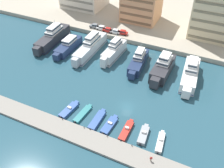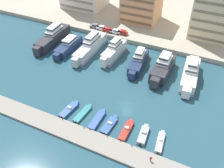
{
  "view_description": "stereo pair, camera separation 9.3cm",
  "coord_description": "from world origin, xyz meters",
  "px_view_note": "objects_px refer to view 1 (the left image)",
  "views": [
    {
      "loc": [
        17.68,
        -47.59,
        50.7
      ],
      "look_at": [
        -6.93,
        4.69,
        2.5
      ],
      "focal_mm": 40.0,
      "sensor_mm": 36.0,
      "label": 1
    },
    {
      "loc": [
        17.76,
        -47.55,
        50.7
      ],
      "look_at": [
        -6.93,
        4.69,
        2.5
      ],
      "focal_mm": 40.0,
      "sensor_mm": 36.0,
      "label": 2
    }
  ],
  "objects_px": {
    "motorboat_teal_left": "(83,114)",
    "car_grey_far_left": "(95,26)",
    "yacht_white_mid_right": "(190,74)",
    "yacht_navy_center": "(138,61)",
    "motorboat_white_mid_right": "(160,142)",
    "motorboat_blue_far_left": "(69,110)",
    "motorboat_grey_center_right": "(143,135)",
    "pedestrian_near_edge": "(151,158)",
    "car_white_left": "(101,28)",
    "motorboat_red_center": "(126,130)",
    "car_white_center_left": "(115,31)",
    "yacht_white_center_left": "(114,51)",
    "yacht_silver_mid_left": "(90,46)",
    "yacht_charcoal_center_right": "(163,68)",
    "car_red_center": "(123,32)",
    "motorboat_blue_mid_left": "(97,120)",
    "motorboat_blue_center_left": "(110,125)",
    "car_red_mid_left": "(108,30)",
    "yacht_navy_left": "(68,46)",
    "yacht_charcoal_far_left": "(53,37)"
  },
  "relations": [
    {
      "from": "motorboat_blue_mid_left",
      "to": "motorboat_blue_far_left",
      "type": "bearing_deg",
      "value": -179.73
    },
    {
      "from": "yacht_navy_center",
      "to": "yacht_white_mid_right",
      "type": "height_order",
      "value": "yacht_white_mid_right"
    },
    {
      "from": "pedestrian_near_edge",
      "to": "car_white_left",
      "type": "bearing_deg",
      "value": 127.38
    },
    {
      "from": "yacht_white_mid_right",
      "to": "motorboat_white_mid_right",
      "type": "xyz_separation_m",
      "value": [
        -1.11,
        -28.37,
        -1.93
      ]
    },
    {
      "from": "car_red_center",
      "to": "yacht_silver_mid_left",
      "type": "bearing_deg",
      "value": -114.31
    },
    {
      "from": "motorboat_white_mid_right",
      "to": "car_white_center_left",
      "type": "relative_size",
      "value": 1.69
    },
    {
      "from": "motorboat_grey_center_right",
      "to": "motorboat_white_mid_right",
      "type": "height_order",
      "value": "motorboat_grey_center_right"
    },
    {
      "from": "yacht_white_mid_right",
      "to": "motorboat_white_mid_right",
      "type": "distance_m",
      "value": 28.46
    },
    {
      "from": "yacht_silver_mid_left",
      "to": "car_red_center",
      "type": "xyz_separation_m",
      "value": [
        6.65,
        14.73,
        0.23
      ]
    },
    {
      "from": "car_red_center",
      "to": "yacht_white_center_left",
      "type": "bearing_deg",
      "value": -79.54
    },
    {
      "from": "yacht_charcoal_center_right",
      "to": "motorboat_white_mid_right",
      "type": "bearing_deg",
      "value": -74.33
    },
    {
      "from": "motorboat_blue_far_left",
      "to": "pedestrian_near_edge",
      "type": "distance_m",
      "value": 26.6
    },
    {
      "from": "motorboat_blue_center_left",
      "to": "car_grey_far_left",
      "type": "xyz_separation_m",
      "value": [
        -28.15,
        44.28,
        2.3
      ]
    },
    {
      "from": "yacht_charcoal_center_right",
      "to": "yacht_white_mid_right",
      "type": "distance_m",
      "value": 8.88
    },
    {
      "from": "motorboat_blue_far_left",
      "to": "car_white_left",
      "type": "bearing_deg",
      "value": 105.54
    },
    {
      "from": "yacht_navy_center",
      "to": "yacht_white_mid_right",
      "type": "bearing_deg",
      "value": -0.41
    },
    {
      "from": "motorboat_teal_left",
      "to": "motorboat_red_center",
      "type": "height_order",
      "value": "motorboat_red_center"
    },
    {
      "from": "car_grey_far_left",
      "to": "pedestrian_near_edge",
      "type": "distance_m",
      "value": 65.06
    },
    {
      "from": "yacht_white_mid_right",
      "to": "car_grey_far_left",
      "type": "bearing_deg",
      "value": 160.02
    },
    {
      "from": "yacht_silver_mid_left",
      "to": "yacht_charcoal_center_right",
      "type": "relative_size",
      "value": 1.27
    },
    {
      "from": "yacht_navy_left",
      "to": "car_white_center_left",
      "type": "height_order",
      "value": "yacht_navy_left"
    },
    {
      "from": "car_grey_far_left",
      "to": "pedestrian_near_edge",
      "type": "relative_size",
      "value": 2.6
    },
    {
      "from": "motorboat_blue_mid_left",
      "to": "motorboat_white_mid_right",
      "type": "relative_size",
      "value": 1.14
    },
    {
      "from": "yacht_white_center_left",
      "to": "motorboat_red_center",
      "type": "height_order",
      "value": "yacht_white_center_left"
    },
    {
      "from": "pedestrian_near_edge",
      "to": "motorboat_blue_center_left",
      "type": "bearing_deg",
      "value": 156.05
    },
    {
      "from": "motorboat_red_center",
      "to": "car_white_center_left",
      "type": "bearing_deg",
      "value": 117.94
    },
    {
      "from": "yacht_white_center_left",
      "to": "motorboat_blue_mid_left",
      "type": "relative_size",
      "value": 1.99
    },
    {
      "from": "motorboat_teal_left",
      "to": "car_grey_far_left",
      "type": "bearing_deg",
      "value": 114.27
    },
    {
      "from": "yacht_white_center_left",
      "to": "motorboat_teal_left",
      "type": "bearing_deg",
      "value": -81.75
    },
    {
      "from": "pedestrian_near_edge",
      "to": "yacht_navy_left",
      "type": "bearing_deg",
      "value": 142.78
    },
    {
      "from": "yacht_charcoal_center_right",
      "to": "motorboat_red_center",
      "type": "relative_size",
      "value": 2.26
    },
    {
      "from": "yacht_white_mid_right",
      "to": "car_red_mid_left",
      "type": "relative_size",
      "value": 4.81
    },
    {
      "from": "motorboat_grey_center_right",
      "to": "yacht_navy_center",
      "type": "bearing_deg",
      "value": 113.12
    },
    {
      "from": "yacht_navy_left",
      "to": "motorboat_blue_far_left",
      "type": "bearing_deg",
      "value": -56.85
    },
    {
      "from": "motorboat_blue_mid_left",
      "to": "car_red_center",
      "type": "relative_size",
      "value": 1.92
    },
    {
      "from": "pedestrian_near_edge",
      "to": "motorboat_white_mid_right",
      "type": "bearing_deg",
      "value": 85.85
    },
    {
      "from": "yacht_white_mid_right",
      "to": "motorboat_white_mid_right",
      "type": "height_order",
      "value": "yacht_white_mid_right"
    },
    {
      "from": "yacht_silver_mid_left",
      "to": "motorboat_blue_center_left",
      "type": "xyz_separation_m",
      "value": [
        21.96,
        -29.41,
        -2.07
      ]
    },
    {
      "from": "car_grey_far_left",
      "to": "pedestrian_near_edge",
      "type": "xyz_separation_m",
      "value": [
        41.41,
        -50.17,
        -1.06
      ]
    },
    {
      "from": "yacht_navy_left",
      "to": "yacht_navy_center",
      "type": "distance_m",
      "value": 27.56
    },
    {
      "from": "yacht_white_mid_right",
      "to": "pedestrian_near_edge",
      "type": "distance_m",
      "value": 34.59
    },
    {
      "from": "motorboat_blue_far_left",
      "to": "motorboat_white_mid_right",
      "type": "bearing_deg",
      "value": 0.38
    },
    {
      "from": "motorboat_blue_mid_left",
      "to": "motorboat_grey_center_right",
      "type": "height_order",
      "value": "motorboat_grey_center_right"
    },
    {
      "from": "yacht_navy_center",
      "to": "motorboat_blue_mid_left",
      "type": "distance_m",
      "value": 28.69
    },
    {
      "from": "yacht_white_center_left",
      "to": "motorboat_red_center",
      "type": "xyz_separation_m",
      "value": [
        17.48,
        -30.02,
        -2.05
      ]
    },
    {
      "from": "yacht_charcoal_far_left",
      "to": "yacht_white_center_left",
      "type": "bearing_deg",
      "value": 1.67
    },
    {
      "from": "motorboat_red_center",
      "to": "motorboat_white_mid_right",
      "type": "bearing_deg",
      "value": 1.37
    },
    {
      "from": "yacht_white_center_left",
      "to": "car_white_left",
      "type": "distance_m",
      "value": 18.41
    },
    {
      "from": "yacht_navy_center",
      "to": "yacht_white_mid_right",
      "type": "distance_m",
      "value": 17.63
    },
    {
      "from": "yacht_white_mid_right",
      "to": "yacht_navy_center",
      "type": "bearing_deg",
      "value": 179.59
    }
  ]
}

